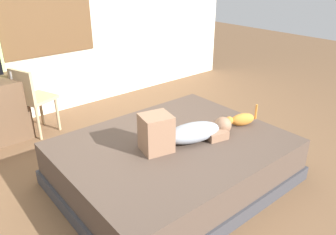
# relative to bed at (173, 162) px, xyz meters

# --- Properties ---
(ground_plane) EXTENTS (16.00, 16.00, 0.00)m
(ground_plane) POSITION_rel_bed_xyz_m (-0.09, 0.02, -0.22)
(ground_plane) COLOR brown
(back_wall_with_window) EXTENTS (6.40, 0.14, 2.90)m
(back_wall_with_window) POSITION_rel_bed_xyz_m (-0.09, 2.46, 1.23)
(back_wall_with_window) COLOR beige
(back_wall_with_window) RESTS_ON ground
(bed) EXTENTS (2.10, 1.66, 0.44)m
(bed) POSITION_rel_bed_xyz_m (0.00, 0.00, 0.00)
(bed) COLOR #38383D
(bed) RESTS_ON ground
(person_lying) EXTENTS (0.94, 0.43, 0.34)m
(person_lying) POSITION_rel_bed_xyz_m (0.06, -0.08, 0.34)
(person_lying) COLOR #8C939E
(person_lying) RESTS_ON bed
(cat) EXTENTS (0.34, 0.20, 0.21)m
(cat) POSITION_rel_bed_xyz_m (0.76, -0.18, 0.29)
(cat) COLOR #C67A2D
(cat) RESTS_ON bed
(cup) EXTENTS (0.08, 0.08, 0.09)m
(cup) POSITION_rel_bed_xyz_m (-0.79, 1.96, 0.57)
(cup) COLOR white
(cup) RESTS_ON desk
(chair_by_desk) EXTENTS (0.49, 0.49, 0.86)m
(chair_by_desk) POSITION_rel_bed_xyz_m (-0.67, 1.87, 0.29)
(chair_by_desk) COLOR tan
(chair_by_desk) RESTS_ON ground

